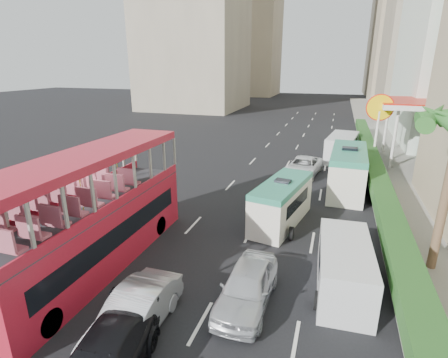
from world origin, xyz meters
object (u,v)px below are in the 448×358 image
at_px(panel_van_near, 344,268).
at_px(shell_station, 415,132).
at_px(minibus_far, 347,171).
at_px(palm_tree, 445,197).
at_px(van_asset, 303,175).
at_px(minibus_near, 282,203).
at_px(double_decker_bus, 93,212).
at_px(car_silver_lane_a, 136,332).
at_px(car_silver_lane_b, 247,303).
at_px(panel_van_far, 342,148).

xyz_separation_m(panel_van_near, shell_station, (5.80, 21.50, 1.80)).
relative_size(minibus_far, palm_tree, 1.04).
xyz_separation_m(van_asset, panel_van_near, (3.00, -14.74, 0.95)).
relative_size(minibus_near, palm_tree, 0.84).
bearing_deg(double_decker_bus, minibus_far, 52.02).
relative_size(car_silver_lane_a, palm_tree, 0.68).
xyz_separation_m(car_silver_lane_b, minibus_near, (0.08, 7.29, 1.20)).
xyz_separation_m(car_silver_lane_a, palm_tree, (10.08, 7.06, 3.38)).
xyz_separation_m(double_decker_bus, panel_van_far, (10.04, 22.10, -1.40)).
height_order(double_decker_bus, car_silver_lane_b, double_decker_bus).
relative_size(panel_van_near, shell_station, 0.59).
distance_m(car_silver_lane_a, panel_van_near, 7.98).
xyz_separation_m(car_silver_lane_a, shell_station, (12.28, 26.06, 2.75)).
bearing_deg(car_silver_lane_a, minibus_far, 67.58).
bearing_deg(van_asset, palm_tree, -53.28).
xyz_separation_m(minibus_far, palm_tree, (3.41, -9.31, 1.91)).
height_order(car_silver_lane_a, van_asset, car_silver_lane_a).
bearing_deg(panel_van_near, minibus_far, 86.21).
xyz_separation_m(car_silver_lane_b, panel_van_far, (3.19, 22.61, 1.13)).
relative_size(car_silver_lane_b, van_asset, 0.87).
distance_m(car_silver_lane_b, minibus_near, 7.39).
bearing_deg(van_asset, car_silver_lane_b, -82.81).
bearing_deg(car_silver_lane_a, panel_van_far, 75.66).
relative_size(van_asset, panel_van_far, 0.88).
bearing_deg(double_decker_bus, palm_tree, 16.16).
height_order(minibus_near, palm_tree, palm_tree).
bearing_deg(palm_tree, car_silver_lane_b, -147.03).
relative_size(car_silver_lane_a, van_asset, 0.88).
bearing_deg(minibus_far, palm_tree, -68.08).
relative_size(double_decker_bus, car_silver_lane_b, 2.54).
distance_m(car_silver_lane_a, panel_van_far, 25.97).
height_order(panel_van_far, palm_tree, palm_tree).
xyz_separation_m(van_asset, palm_tree, (6.60, -12.24, 3.38)).
relative_size(double_decker_bus, palm_tree, 1.72).
bearing_deg(minibus_far, car_silver_lane_a, -110.34).
distance_m(panel_van_near, panel_van_far, 20.61).
relative_size(car_silver_lane_b, palm_tree, 0.68).
relative_size(minibus_near, minibus_far, 0.81).
xyz_separation_m(double_decker_bus, car_silver_lane_a, (3.72, -3.06, -2.53)).
bearing_deg(panel_van_near, minibus_near, 118.96).
bearing_deg(panel_van_far, minibus_far, -79.67).
height_order(minibus_near, panel_van_near, minibus_near).
xyz_separation_m(minibus_near, minibus_far, (3.47, 6.53, 0.27)).
relative_size(panel_van_near, palm_tree, 0.74).
distance_m(van_asset, palm_tree, 14.31).
relative_size(car_silver_lane_a, minibus_near, 0.81).
bearing_deg(van_asset, double_decker_bus, -105.52).
distance_m(minibus_far, panel_van_far, 8.80).
bearing_deg(minibus_far, panel_van_far, 94.15).
distance_m(double_decker_bus, minibus_near, 9.78).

